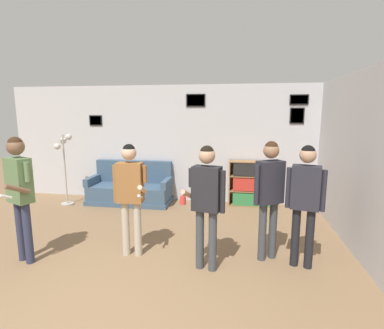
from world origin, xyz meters
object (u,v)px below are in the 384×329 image
floor_lamp (64,157)px  person_spectator_near_bookshelf (270,188)px  person_player_foreground_left (19,186)px  couch (131,190)px  bookshelf (253,184)px  person_spectator_far_right (305,194)px  person_watcher_holding_cup (206,195)px  person_player_foreground_center (130,189)px

floor_lamp → person_spectator_near_bookshelf: 4.70m
floor_lamp → person_player_foreground_left: size_ratio=0.92×
couch → floor_lamp: floor_lamp is taller
bookshelf → person_player_foreground_left: 4.54m
person_spectator_far_right → person_watcher_holding_cup: bearing=-167.8°
floor_lamp → person_spectator_far_right: (4.73, -2.07, -0.08)m
bookshelf → person_watcher_holding_cup: 3.06m
couch → person_watcher_holding_cup: 3.52m
couch → person_watcher_holding_cup: size_ratio=1.14×
floor_lamp → person_spectator_far_right: bearing=-23.6°
bookshelf → person_player_foreground_left: bearing=-136.1°
person_watcher_holding_cup → person_spectator_near_bookshelf: 0.94m
person_watcher_holding_cup → person_spectator_far_right: 1.31m
couch → person_player_foreground_left: bearing=-98.8°
couch → person_spectator_far_right: bearing=-36.3°
bookshelf → person_spectator_near_bookshelf: (0.12, -2.50, 0.54)m
floor_lamp → person_player_foreground_center: (2.34, -2.11, -0.10)m
floor_lamp → person_player_foreground_left: (0.92, -2.54, -0.01)m
person_player_foreground_left → person_watcher_holding_cup: bearing=4.3°
couch → person_player_foreground_center: 2.78m
person_player_foreground_center → person_watcher_holding_cup: bearing=-11.6°
floor_lamp → person_watcher_holding_cup: size_ratio=0.97×
couch → person_spectator_far_right: (3.36, -2.47, 0.72)m
person_player_foreground_center → person_spectator_far_right: size_ratio=0.99×
floor_lamp → person_spectator_near_bookshelf: bearing=-24.0°
bookshelf → floor_lamp: bearing=-172.0°
couch → floor_lamp: (-1.37, -0.40, 0.80)m
bookshelf → person_watcher_holding_cup: size_ratio=0.63×
person_player_foreground_center → person_spectator_near_bookshelf: 1.96m
floor_lamp → person_player_foreground_center: 3.15m
couch → person_player_foreground_left: person_player_foreground_left is taller
person_player_foreground_left → person_player_foreground_center: bearing=16.6°
couch → bookshelf: bookshelf is taller
person_player_foreground_left → person_player_foreground_center: size_ratio=1.07×
floor_lamp → bookshelf: bearing=8.0°
person_spectator_near_bookshelf → couch: bearing=141.6°
person_player_foreground_center → person_watcher_holding_cup: person_watcher_holding_cup is taller
person_watcher_holding_cup → person_spectator_far_right: person_watcher_holding_cup is taller
couch → bookshelf: 2.81m
couch → bookshelf: bearing=3.9°
couch → floor_lamp: size_ratio=1.18×
person_player_foreground_center → person_spectator_far_right: 2.40m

